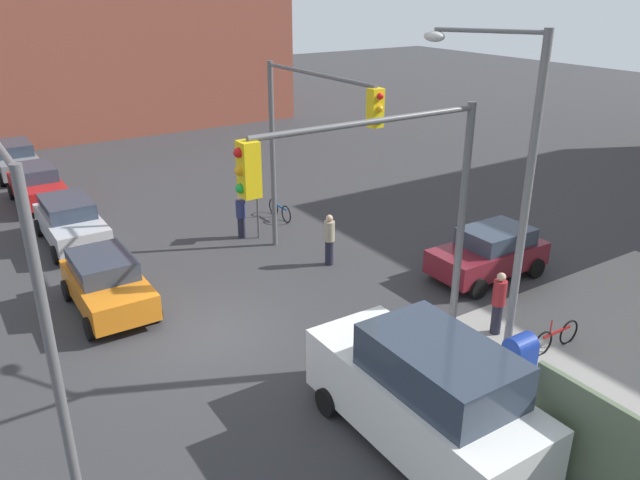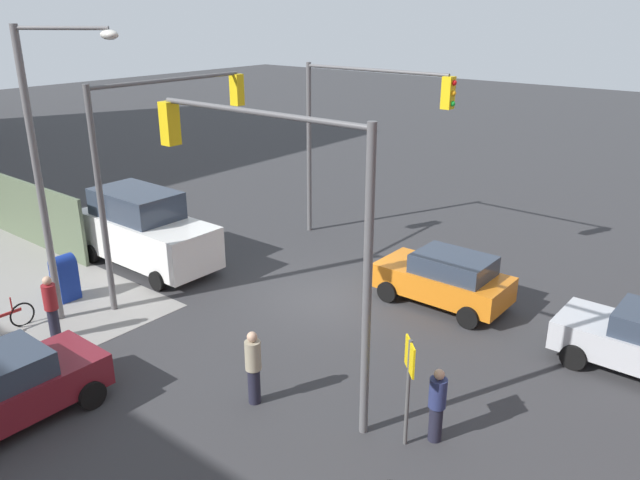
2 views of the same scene
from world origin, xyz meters
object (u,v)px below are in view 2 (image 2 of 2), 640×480
object	(u,v)px
hatchback_orange	(445,278)
mailbox_blue	(64,276)
pedestrian_walking_north	(437,404)
traffic_signal_ne_corner	(161,142)
traffic_signal_se_corner	(360,119)
pedestrian_waiting	(253,366)
pedestrian_crossing	(51,307)
street_lamp_corner	(48,158)
hatchback_maroon	(5,388)
van_white_delivery	(145,230)
traffic_signal_nw_corner	(277,199)
bicycle_leaning_on_fence	(4,321)

from	to	relation	value
hatchback_orange	mailbox_blue	bearing A→B (deg)	37.28
mailbox_blue	hatchback_orange	xyz separation A→B (m)	(-9.10, -6.92, 0.08)
pedestrian_walking_north	traffic_signal_ne_corner	bearing A→B (deg)	156.95
traffic_signal_se_corner	pedestrian_walking_north	world-z (taller)	traffic_signal_se_corner
traffic_signal_se_corner	pedestrian_waiting	distance (m)	11.19
pedestrian_crossing	pedestrian_walking_north	bearing A→B (deg)	159.18
mailbox_blue	hatchback_orange	distance (m)	11.43
street_lamp_corner	hatchback_orange	size ratio (longest dim) A/B	2.05
hatchback_maroon	pedestrian_waiting	distance (m)	5.22
mailbox_blue	van_white_delivery	world-z (taller)	van_white_delivery
traffic_signal_nw_corner	mailbox_blue	bearing A→B (deg)	3.41
hatchback_maroon	pedestrian_waiting	bearing A→B (deg)	-133.14
traffic_signal_se_corner	pedestrian_waiting	bearing A→B (deg)	113.19
mailbox_blue	pedestrian_walking_north	size ratio (longest dim) A/B	0.86
traffic_signal_nw_corner	traffic_signal_ne_corner	distance (m)	7.04
traffic_signal_nw_corner	mailbox_blue	xyz separation A→B (m)	(8.39, 0.50, -3.90)
bicycle_leaning_on_fence	pedestrian_crossing	bearing A→B (deg)	-153.54
traffic_signal_nw_corner	traffic_signal_se_corner	size ratio (longest dim) A/B	1.00
traffic_signal_ne_corner	hatchback_maroon	world-z (taller)	traffic_signal_ne_corner
van_white_delivery	bicycle_leaning_on_fence	bearing A→B (deg)	99.62
street_lamp_corner	bicycle_leaning_on_fence	bearing A→B (deg)	66.02
traffic_signal_se_corner	bicycle_leaning_on_fence	bearing A→B (deg)	73.59
traffic_signal_nw_corner	hatchback_maroon	xyz separation A→B (m)	(3.75, 4.51, -3.82)
van_white_delivery	traffic_signal_se_corner	bearing A→B (deg)	-124.68
traffic_signal_nw_corner	van_white_delivery	xyz separation A→B (m)	(8.70, -2.70, -3.38)
pedestrian_walking_north	bicycle_leaning_on_fence	distance (m)	11.91
hatchback_maroon	hatchback_orange	size ratio (longest dim) A/B	0.99
traffic_signal_ne_corner	pedestrian_waiting	world-z (taller)	traffic_signal_ne_corner
traffic_signal_ne_corner	van_white_delivery	world-z (taller)	traffic_signal_ne_corner
street_lamp_corner	pedestrian_walking_north	bearing A→B (deg)	-170.44
pedestrian_walking_north	pedestrian_crossing	bearing A→B (deg)	-179.71
traffic_signal_se_corner	pedestrian_crossing	world-z (taller)	traffic_signal_se_corner
pedestrian_waiting	traffic_signal_nw_corner	bearing A→B (deg)	-76.76
pedestrian_crossing	street_lamp_corner	bearing A→B (deg)	-88.47
van_white_delivery	pedestrian_waiting	bearing A→B (deg)	158.23
mailbox_blue	pedestrian_waiting	distance (m)	8.20
street_lamp_corner	bicycle_leaning_on_fence	world-z (taller)	street_lamp_corner
hatchback_orange	pedestrian_waiting	xyz separation A→B (m)	(0.90, 7.12, 0.09)
traffic_signal_nw_corner	van_white_delivery	bearing A→B (deg)	-17.24
traffic_signal_nw_corner	van_white_delivery	distance (m)	9.72
hatchback_maroon	bicycle_leaning_on_fence	world-z (taller)	hatchback_maroon
pedestrian_waiting	hatchback_orange	bearing A→B (deg)	-68.87
hatchback_orange	pedestrian_crossing	bearing A→B (deg)	49.90
van_white_delivery	pedestrian_walking_north	world-z (taller)	van_white_delivery
pedestrian_waiting	mailbox_blue	bearing A→B (deg)	26.90
traffic_signal_nw_corner	pedestrian_walking_north	size ratio (longest dim) A/B	3.90
mailbox_blue	bicycle_leaning_on_fence	world-z (taller)	mailbox_blue
traffic_signal_nw_corner	pedestrian_crossing	xyz separation A→B (m)	(6.39, 2.00, -3.71)
traffic_signal_nw_corner	pedestrian_walking_north	world-z (taller)	traffic_signal_nw_corner
traffic_signal_ne_corner	mailbox_blue	xyz separation A→B (m)	(1.70, 2.69, -3.88)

